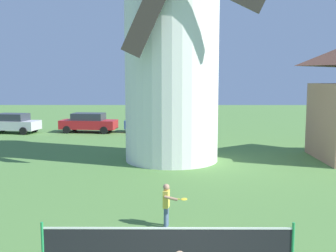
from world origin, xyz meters
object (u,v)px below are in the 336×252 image
player_far (167,203)px  parked_car_blue (152,122)px  tennis_net (168,241)px  parked_car_silver (13,123)px  parked_car_red (89,122)px  windmill (172,33)px

player_far → parked_car_blue: size_ratio=0.28×
tennis_net → parked_car_blue: (-1.35, 22.59, 0.12)m
parked_car_silver → parked_car_red: 5.98m
windmill → parked_car_red: size_ratio=2.90×
windmill → parked_car_red: windmill is taller
windmill → parked_car_silver: bearing=140.6°
parked_car_red → tennis_net: bearing=-74.0°
windmill → parked_car_red: (-6.64, 10.79, -5.73)m
player_far → parked_car_blue: 20.07m
windmill → parked_car_red: bearing=121.6°
windmill → tennis_net: 13.20m
parked_car_silver → parked_car_red: (5.97, 0.44, 0.00)m
tennis_net → parked_car_silver: 25.45m
tennis_net → parked_car_red: 23.54m
tennis_net → parked_car_red: (-6.51, 22.63, 0.12)m
windmill → parked_car_blue: (-1.49, 10.76, -5.73)m
windmill → parked_car_silver: (-12.61, 10.35, -5.73)m
player_far → parked_car_blue: (-1.32, 20.03, 0.10)m
parked_car_silver → player_far: bearing=-57.6°
parked_car_blue → tennis_net: bearing=-86.6°
player_far → parked_car_blue: bearing=93.8°
parked_car_silver → parked_car_blue: size_ratio=0.97×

